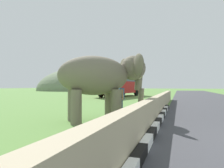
% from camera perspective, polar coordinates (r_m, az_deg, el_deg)
% --- Properties ---
extents(striped_curb, '(16.20, 0.20, 0.24)m').
position_cam_1_polar(striped_curb, '(5.32, 11.30, -15.74)').
color(striped_curb, white).
rests_on(striped_curb, ground_plane).
extents(barrier_parapet, '(28.00, 0.36, 1.00)m').
position_cam_1_polar(barrier_parapet, '(7.57, 11.64, -8.26)').
color(barrier_parapet, tan).
rests_on(barrier_parapet, ground_plane).
extents(elephant, '(3.73, 3.91, 2.93)m').
position_cam_1_polar(elephant, '(8.26, -2.95, 2.21)').
color(elephant, '#736A59').
rests_on(elephant, ground_plane).
extents(person_handler, '(0.56, 0.48, 1.66)m').
position_cam_1_polar(person_handler, '(9.60, 2.63, -4.10)').
color(person_handler, navy).
rests_on(person_handler, ground_plane).
extents(bus_red, '(9.94, 4.50, 3.50)m').
position_cam_1_polar(bus_red, '(27.04, 2.42, 0.61)').
color(bus_red, '#B21E1E').
rests_on(bus_red, ground_plane).
extents(cow_near, '(0.68, 1.90, 1.23)m').
position_cam_1_polar(cow_near, '(24.89, -1.11, -2.08)').
color(cow_near, '#473323').
rests_on(cow_near, ground_plane).
extents(hill_east, '(36.00, 28.80, 15.83)m').
position_cam_1_polar(hill_east, '(68.62, -8.57, -1.86)').
color(hill_east, slate).
rests_on(hill_east, ground_plane).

